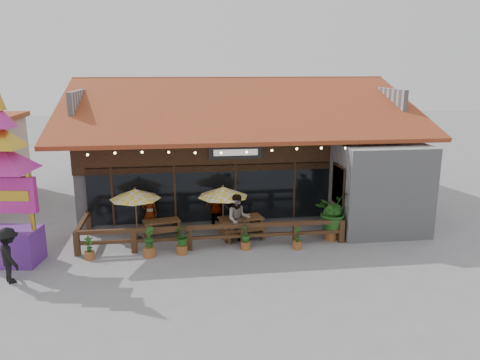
{
  "coord_description": "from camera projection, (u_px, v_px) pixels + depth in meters",
  "views": [
    {
      "loc": [
        -2.77,
        -16.77,
        6.61
      ],
      "look_at": [
        -0.36,
        1.5,
        2.1
      ],
      "focal_mm": 35.0,
      "sensor_mm": 36.0,
      "label": 1
    }
  ],
  "objects": [
    {
      "name": "diner_a",
      "position": [
        150.0,
        213.0,
        18.81
      ],
      "size": [
        0.62,
        0.41,
        1.68
      ],
      "primitive_type": "imported",
      "rotation": [
        0.0,
        0.0,
        3.15
      ],
      "color": "#3D2613",
      "rests_on": "ground"
    },
    {
      "name": "picnic_table_right",
      "position": [
        241.0,
        224.0,
        18.46
      ],
      "size": [
        1.95,
        1.76,
        0.81
      ],
      "color": "brown",
      "rests_on": "ground"
    },
    {
      "name": "diner_c",
      "position": [
        216.0,
        209.0,
        19.34
      ],
      "size": [
        1.06,
        0.56,
        1.72
      ],
      "primitive_type": "imported",
      "rotation": [
        0.0,
        0.0,
        3.0
      ],
      "color": "#3D2613",
      "rests_on": "ground"
    },
    {
      "name": "restaurant_building",
      "position": [
        239.0,
        154.0,
        23.95
      ],
      "size": [
        15.5,
        14.73,
        6.09
      ],
      "color": "#9E9EA3",
      "rests_on": "ground"
    },
    {
      "name": "planter_b",
      "position": [
        149.0,
        243.0,
        16.55
      ],
      "size": [
        0.45,
        0.46,
        1.1
      ],
      "color": "brown",
      "rests_on": "ground"
    },
    {
      "name": "planter_e",
      "position": [
        297.0,
        240.0,
        17.29
      ],
      "size": [
        0.35,
        0.35,
        0.86
      ],
      "color": "brown",
      "rests_on": "ground"
    },
    {
      "name": "picnic_table_left",
      "position": [
        162.0,
        226.0,
        18.47
      ],
      "size": [
        1.66,
        1.52,
        0.69
      ],
      "color": "brown",
      "rests_on": "ground"
    },
    {
      "name": "thai_sign_tower",
      "position": [
        5.0,
        164.0,
        15.3
      ],
      "size": [
        2.78,
        2.78,
        6.61
      ],
      "color": "#60268E",
      "rests_on": "ground"
    },
    {
      "name": "diner_b",
      "position": [
        238.0,
        219.0,
        17.76
      ],
      "size": [
        0.93,
        0.73,
        1.91
      ],
      "primitive_type": "imported",
      "rotation": [
        0.0,
        0.0,
        0.01
      ],
      "color": "#3D2613",
      "rests_on": "ground"
    },
    {
      "name": "planter_c",
      "position": [
        182.0,
        239.0,
        16.78
      ],
      "size": [
        0.8,
        0.78,
        0.99
      ],
      "color": "brown",
      "rests_on": "ground"
    },
    {
      "name": "ground",
      "position": [
        254.0,
        242.0,
        18.08
      ],
      "size": [
        100.0,
        100.0,
        0.0
      ],
      "primitive_type": "plane",
      "color": "gray",
      "rests_on": "ground"
    },
    {
      "name": "pedestrian",
      "position": [
        9.0,
        255.0,
        14.5
      ],
      "size": [
        1.2,
        1.33,
        1.78
      ],
      "primitive_type": "imported",
      "rotation": [
        0.0,
        0.0,
        2.17
      ],
      "color": "black",
      "rests_on": "ground"
    },
    {
      "name": "umbrella_right",
      "position": [
        223.0,
        192.0,
        18.16
      ],
      "size": [
        2.25,
        2.25,
        2.12
      ],
      "color": "brown",
      "rests_on": "ground"
    },
    {
      "name": "planter_d",
      "position": [
        246.0,
        238.0,
        17.23
      ],
      "size": [
        0.46,
        0.46,
        0.91
      ],
      "color": "brown",
      "rests_on": "ground"
    },
    {
      "name": "patio_railing",
      "position": [
        196.0,
        232.0,
        17.39
      ],
      "size": [
        10.0,
        2.6,
        0.92
      ],
      "color": "#4D301B",
      "rests_on": "ground"
    },
    {
      "name": "tropical_plant",
      "position": [
        332.0,
        212.0,
        18.07
      ],
      "size": [
        1.78,
        1.84,
        1.95
      ],
      "color": "brown",
      "rests_on": "ground"
    },
    {
      "name": "planter_a",
      "position": [
        89.0,
        250.0,
        16.34
      ],
      "size": [
        0.36,
        0.35,
        0.86
      ],
      "color": "brown",
      "rests_on": "ground"
    },
    {
      "name": "umbrella_left",
      "position": [
        135.0,
        194.0,
        17.9
      ],
      "size": [
        1.97,
        1.97,
        2.1
      ],
      "color": "brown",
      "rests_on": "ground"
    }
  ]
}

